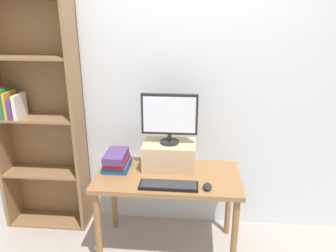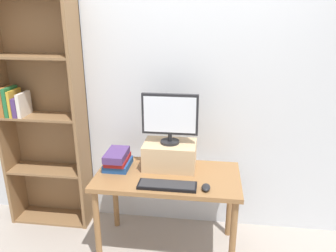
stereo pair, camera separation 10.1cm
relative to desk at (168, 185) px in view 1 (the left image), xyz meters
The scene contains 9 objects.
ground_plane 0.61m from the desk, ahead, with size 12.00×12.00×0.00m, color #9E9389.
back_wall 0.83m from the desk, 90.00° to the left, with size 7.00×0.08×2.60m.
desk is the anchor object (origin of this frame).
bookshelf_unit 1.30m from the desk, 165.09° to the left, with size 0.74×0.28×2.08m.
riser_box 0.24m from the desk, 91.73° to the left, with size 0.42×0.29×0.21m.
computer_monitor 0.55m from the desk, 91.75° to the left, with size 0.45×0.15×0.41m.
keyboard 0.22m from the desk, 83.32° to the right, with size 0.43×0.14×0.02m.
computer_mouse 0.38m from the desk, 32.21° to the right, with size 0.06×0.10×0.04m.
book_stack 0.46m from the desk, behind, with size 0.20×0.28×0.15m.
Camera 1 is at (0.21, -2.31, 1.93)m, focal length 35.00 mm.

